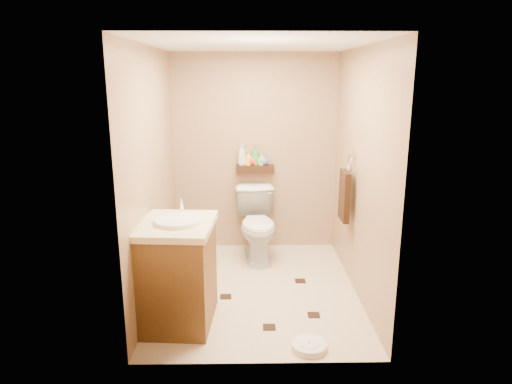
{
  "coord_description": "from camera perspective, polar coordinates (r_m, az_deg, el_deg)",
  "views": [
    {
      "loc": [
        -0.08,
        -4.29,
        2.13
      ],
      "look_at": [
        -0.01,
        0.25,
        0.97
      ],
      "focal_mm": 32.0,
      "sensor_mm": 36.0,
      "label": 1
    }
  ],
  "objects": [
    {
      "name": "wall_shelf",
      "position": [
        5.57,
        -0.11,
        2.89
      ],
      "size": [
        0.46,
        0.14,
        0.1
      ],
      "primitive_type": "cube",
      "color": "black",
      "rests_on": "wall_back"
    },
    {
      "name": "toilet_brush",
      "position": [
        5.32,
        -7.34,
        -7.26
      ],
      "size": [
        0.12,
        0.12,
        0.51
      ],
      "color": "#1B6E66",
      "rests_on": "ground"
    },
    {
      "name": "floor_accents",
      "position": [
        4.76,
        0.56,
        -12.18
      ],
      "size": [
        1.22,
        1.47,
        0.01
      ],
      "color": "black",
      "rests_on": "ground"
    },
    {
      "name": "toilet",
      "position": [
        5.4,
        0.21,
        -4.13
      ],
      "size": [
        0.54,
        0.86,
        0.83
      ],
      "primitive_type": "imported",
      "rotation": [
        0.0,
        0.0,
        0.1
      ],
      "color": "white",
      "rests_on": "ground"
    },
    {
      "name": "towel_ring",
      "position": [
        4.8,
        11.04,
        -0.19
      ],
      "size": [
        0.12,
        0.3,
        0.76
      ],
      "color": "silver",
      "rests_on": "wall_right"
    },
    {
      "name": "wall_right",
      "position": [
        4.52,
        12.91,
        2.15
      ],
      "size": [
        0.04,
        2.5,
        2.4
      ],
      "primitive_type": "cube",
      "color": "#9E815A",
      "rests_on": "ground"
    },
    {
      "name": "wall_front",
      "position": [
        3.18,
        0.56,
        -2.59
      ],
      "size": [
        2.0,
        0.04,
        2.4
      ],
      "primitive_type": "cube",
      "color": "#9E815A",
      "rests_on": "ground"
    },
    {
      "name": "ceiling",
      "position": [
        4.3,
        0.13,
        17.99
      ],
      "size": [
        2.0,
        2.5,
        0.02
      ],
      "primitive_type": "cube",
      "color": "white",
      "rests_on": "wall_back"
    },
    {
      "name": "wall_left",
      "position": [
        4.48,
        -12.76,
        2.06
      ],
      "size": [
        0.04,
        2.5,
        2.4
      ],
      "primitive_type": "cube",
      "color": "#9E815A",
      "rests_on": "ground"
    },
    {
      "name": "bottle_d",
      "position": [
        5.54,
        -0.08,
        4.61
      ],
      "size": [
        0.1,
        0.1,
        0.24
      ],
      "primitive_type": "imported",
      "rotation": [
        0.0,
        0.0,
        3.11
      ],
      "color": "green",
      "rests_on": "wall_shelf"
    },
    {
      "name": "bottle_e",
      "position": [
        5.55,
        0.72,
        4.13
      ],
      "size": [
        0.09,
        0.09,
        0.15
      ],
      "primitive_type": "imported",
      "rotation": [
        0.0,
        0.0,
        4.04
      ],
      "color": "#FFDA54",
      "rests_on": "wall_shelf"
    },
    {
      "name": "bathroom_scale",
      "position": [
        3.87,
        6.63,
        -18.57
      ],
      "size": [
        0.3,
        0.3,
        0.06
      ],
      "rotation": [
        0.0,
        0.0,
        0.09
      ],
      "color": "white",
      "rests_on": "ground"
    },
    {
      "name": "bottle_c",
      "position": [
        5.55,
        -0.4,
        4.11
      ],
      "size": [
        0.16,
        0.16,
        0.14
      ],
      "primitive_type": "imported",
      "rotation": [
        0.0,
        0.0,
        0.8
      ],
      "color": "red",
      "rests_on": "wall_shelf"
    },
    {
      "name": "bottle_b",
      "position": [
        5.55,
        -0.98,
        4.24
      ],
      "size": [
        0.11,
        0.11,
        0.17
      ],
      "primitive_type": "imported",
      "rotation": [
        0.0,
        0.0,
        3.82
      ],
      "color": "yellow",
      "rests_on": "wall_shelf"
    },
    {
      "name": "bottle_f",
      "position": [
        5.55,
        0.98,
        4.09
      ],
      "size": [
        0.14,
        0.14,
        0.14
      ],
      "primitive_type": "imported",
      "rotation": [
        0.0,
        0.0,
        3.58
      ],
      "color": "#496FB8",
      "rests_on": "wall_shelf"
    },
    {
      "name": "vanity",
      "position": [
        4.07,
        -9.74,
        -9.76
      ],
      "size": [
        0.67,
        0.8,
        1.07
      ],
      "rotation": [
        0.0,
        0.0,
        -0.07
      ],
      "color": "brown",
      "rests_on": "ground"
    },
    {
      "name": "ground",
      "position": [
        4.79,
        0.12,
        -12.02
      ],
      "size": [
        2.5,
        2.5,
        0.0
      ],
      "primitive_type": "plane",
      "color": "beige",
      "rests_on": "ground"
    },
    {
      "name": "wall_back",
      "position": [
        5.62,
        -0.12,
        4.85
      ],
      "size": [
        2.0,
        0.04,
        2.4
      ],
      "primitive_type": "cube",
      "color": "#9E815A",
      "rests_on": "ground"
    },
    {
      "name": "bottle_a",
      "position": [
        5.54,
        -1.78,
        4.7
      ],
      "size": [
        0.13,
        0.13,
        0.26
      ],
      "primitive_type": "imported",
      "rotation": [
        0.0,
        0.0,
        1.12
      ],
      "color": "silver",
      "rests_on": "wall_shelf"
    },
    {
      "name": "toilet_paper",
      "position": [
        5.24,
        -10.36,
        -2.83
      ],
      "size": [
        0.12,
        0.11,
        0.12
      ],
      "color": "white",
      "rests_on": "wall_left"
    }
  ]
}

